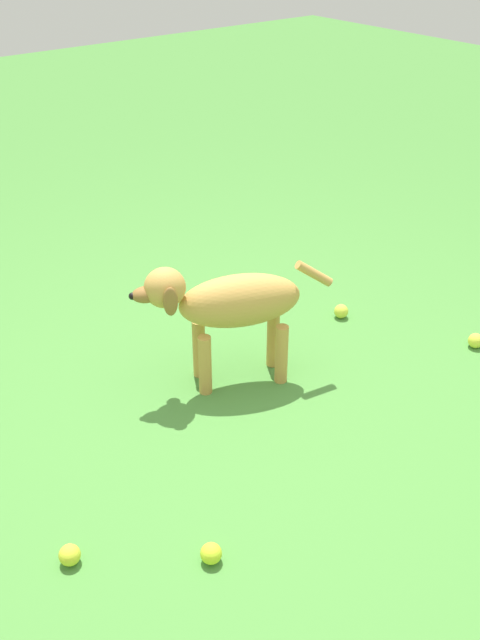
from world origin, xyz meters
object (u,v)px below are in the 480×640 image
object	(u,v)px
tennis_ball_0	(476,341)
tennis_ball_1	(341,311)
dog	(228,304)
tennis_ball_2	(211,553)
tennis_ball_3	(70,555)

from	to	relation	value
tennis_ball_0	tennis_ball_1	world-z (taller)	same
tennis_ball_1	dog	bearing A→B (deg)	-174.75
tennis_ball_1	tennis_ball_2	xyz separation A→B (m)	(-1.32, -0.77, 0.00)
tennis_ball_0	tennis_ball_1	bearing A→B (deg)	117.34
dog	tennis_ball_3	bearing A→B (deg)	49.58
tennis_ball_1	tennis_ball_2	size ratio (longest dim) A/B	1.00
tennis_ball_2	tennis_ball_3	xyz separation A→B (m)	(-0.33, 0.26, 0.00)
dog	tennis_ball_0	xyz separation A→B (m)	(0.99, -0.48, -0.32)
tennis_ball_3	tennis_ball_1	bearing A→B (deg)	17.21
tennis_ball_0	tennis_ball_3	size ratio (longest dim) A/B	1.00
dog	tennis_ball_2	distance (m)	0.99
dog	tennis_ball_3	size ratio (longest dim) A/B	11.24
tennis_ball_1	tennis_ball_2	bearing A→B (deg)	-149.78
tennis_ball_1	tennis_ball_2	distance (m)	1.53
tennis_ball_2	tennis_ball_3	bearing A→B (deg)	142.48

